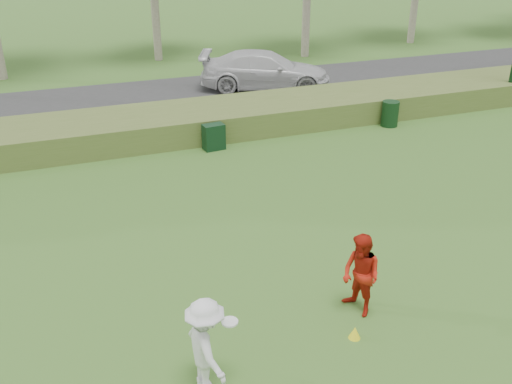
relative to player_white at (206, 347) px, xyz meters
name	(u,v)px	position (x,y,z in m)	size (l,w,h in m)	color
ground	(334,345)	(2.44, 0.21, -0.87)	(120.00, 120.00, 0.00)	#336220
reed_strip	(176,123)	(2.44, 12.21, -0.42)	(80.00, 3.00, 0.90)	#4C6327
park_road	(150,98)	(2.44, 17.21, -0.84)	(80.00, 6.00, 0.06)	#2D2D2D
player_white	(206,347)	(0.00, 0.00, 0.00)	(0.93, 1.20, 1.74)	white
player_red	(361,275)	(3.34, 0.94, -0.03)	(0.82, 0.64, 1.69)	#B11E0F
cone_yellow	(355,333)	(2.88, 0.26, -0.75)	(0.22, 0.22, 0.25)	yellow
utility_cabinet	(214,137)	(3.29, 10.43, -0.43)	(0.70, 0.44, 0.87)	black
trash_bin	(390,114)	(10.14, 10.43, -0.40)	(0.63, 0.63, 0.94)	black
car_right	(265,70)	(7.66, 16.77, 0.03)	(2.35, 5.78, 1.68)	silver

